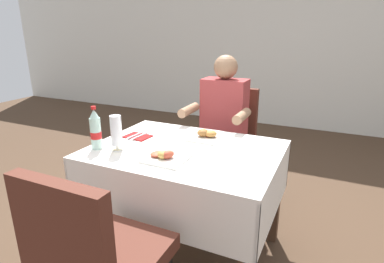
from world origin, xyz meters
TOP-DOWN VIEW (x-y plane):
  - back_wall at (0.00, 3.51)m, footprint 11.00×0.12m
  - main_dining_table at (0.01, 0.16)m, footprint 1.14×0.86m
  - chair_far_diner_seat at (0.01, 0.98)m, footprint 0.44×0.50m
  - chair_near_camera_side at (0.01, -0.66)m, footprint 0.44×0.50m
  - seated_diner_far at (-0.01, 0.87)m, footprint 0.50×0.46m
  - plate_near_camera at (-0.02, -0.04)m, footprint 0.23×0.23m
  - plate_far_diner at (0.04, 0.39)m, footprint 0.24×0.24m
  - beer_glass_left at (-0.35, -0.04)m, footprint 0.07×0.07m
  - cola_bottle_primary at (-0.49, -0.07)m, footprint 0.07×0.07m
  - napkin_cutlery_set at (-0.38, 0.22)m, footprint 0.18×0.19m

SIDE VIEW (x-z plane):
  - chair_far_diner_seat at x=0.01m, z-range 0.07..1.04m
  - chair_near_camera_side at x=0.01m, z-range 0.07..1.04m
  - main_dining_table at x=0.01m, z-range 0.20..0.95m
  - seated_diner_far at x=-0.01m, z-range 0.08..1.34m
  - napkin_cutlery_set at x=-0.38m, z-range 0.75..0.76m
  - plate_near_camera at x=-0.02m, z-range 0.74..0.80m
  - plate_far_diner at x=0.04m, z-range 0.74..0.80m
  - beer_glass_left at x=-0.35m, z-range 0.75..0.97m
  - cola_bottle_primary at x=-0.49m, z-range 0.73..1.00m
  - back_wall at x=0.00m, z-range 0.00..2.83m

